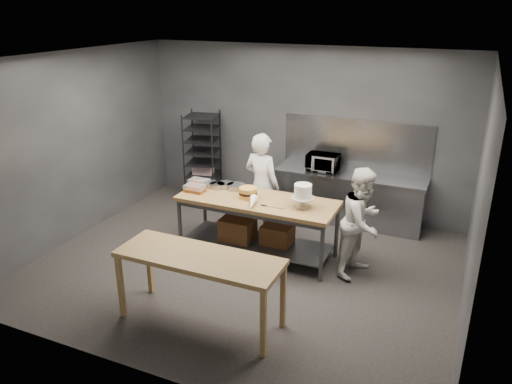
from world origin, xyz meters
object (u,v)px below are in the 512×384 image
Objects in this scene: speed_rack at (203,158)px; chef_behind at (262,186)px; frosted_cake_stand at (303,193)px; chef_right at (362,222)px; near_counter at (199,262)px; work_table at (256,220)px; microwave at (323,162)px; layer_cake at (248,193)px.

chef_behind reaches higher than speed_rack.
frosted_cake_stand is at bearing -33.32° from speed_rack.
speed_rack is 3.81m from chef_right.
frosted_cake_stand is (0.65, 1.84, 0.33)m from near_counter.
work_table is at bearing 176.62° from frosted_cake_stand.
frosted_cake_stand reaches higher than microwave.
work_table is at bearing 118.08° from chef_behind.
chef_behind is (-0.19, 0.66, 0.31)m from work_table.
work_table is 1.20× the size of near_counter.
work_table is 2.53m from speed_rack.
frosted_cake_stand reaches higher than layer_cake.
work_table is at bearing -41.85° from speed_rack.
layer_cake is at bearing 107.08° from chef_behind.
speed_rack is 2.42m from layer_cake.
near_counter is 7.34× the size of layer_cake.
speed_rack is 4.98× the size of frosted_cake_stand.
layer_cake is (-0.88, 0.04, -0.14)m from frosted_cake_stand.
chef_right is at bearing 2.81° from work_table.
chef_right is (3.46, -1.60, -0.06)m from speed_rack.
chef_behind is at bearing -31.16° from speed_rack.
layer_cake is (0.06, -0.67, 0.12)m from chef_behind.
chef_behind is at bearing 96.47° from near_counter.
chef_right is 2.02m from microwave.
microwave is at bearing 49.72° from chef_right.
frosted_cake_stand is at bearing 155.05° from chef_behind.
speed_rack is at bearing 81.91° from chef_right.
layer_cake is at bearing -109.73° from microwave.
microwave is (0.50, 1.76, 0.48)m from work_table.
chef_behind is (-0.29, 2.54, 0.07)m from near_counter.
chef_behind reaches higher than layer_cake.
near_counter is at bearing 108.46° from chef_behind.
work_table is 0.94m from frosted_cake_stand.
frosted_cake_stand is (0.75, -0.04, 0.57)m from work_table.
speed_rack is at bearing 118.97° from near_counter.
work_table is 6.82× the size of frosted_cake_stand.
speed_rack is 1.00× the size of chef_behind.
frosted_cake_stand is at bearing -2.36° from layer_cake.
microwave is (-1.09, 1.68, 0.26)m from chef_right.
frosted_cake_stand is 0.89m from layer_cake.
speed_rack is at bearing 138.15° from work_table.
frosted_cake_stand is at bearing 114.88° from chef_right.
speed_rack is at bearing -178.07° from microwave.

